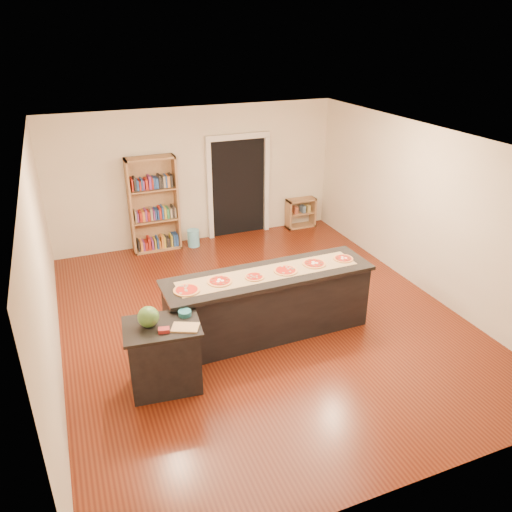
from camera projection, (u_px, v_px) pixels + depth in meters
name	position (u px, v px, depth m)	size (l,w,h in m)	color
room	(261.00, 237.00, 7.36)	(6.00, 7.00, 2.80)	beige
doorway	(238.00, 181.00, 10.66)	(1.40, 0.09, 2.21)	black
kitchen_island	(269.00, 304.00, 7.35)	(3.08, 0.83, 1.01)	black
side_counter	(164.00, 356.00, 6.26)	(0.93, 0.68, 0.92)	black
bookshelf	(154.00, 205.00, 9.97)	(0.97, 0.34, 1.93)	#AD8054
low_shelf	(301.00, 213.00, 11.38)	(0.67, 0.29, 0.67)	#AD8054
waste_bin	(193.00, 238.00, 10.44)	(0.25, 0.25, 0.36)	#6BC8EE
kraft_paper	(269.00, 273.00, 7.14)	(2.67, 0.48, 0.00)	olive
watermelon	(148.00, 317.00, 6.00)	(0.26, 0.26, 0.26)	#144214
cutting_board	(185.00, 327.00, 6.01)	(0.32, 0.21, 0.02)	tan
package_red	(164.00, 330.00, 5.93)	(0.13, 0.09, 0.05)	maroon
package_teal	(185.00, 313.00, 6.27)	(0.17, 0.17, 0.06)	#195966
pizza_a	(187.00, 290.00, 6.66)	(0.36, 0.36, 0.02)	#BB7F48
pizza_b	(220.00, 281.00, 6.89)	(0.34, 0.34, 0.02)	#BB7F48
pizza_c	(254.00, 277.00, 7.00)	(0.29, 0.29, 0.02)	#BB7F48
pizza_d	(286.00, 270.00, 7.18)	(0.33, 0.33, 0.02)	#BB7F48
pizza_e	(314.00, 263.00, 7.39)	(0.35, 0.35, 0.02)	#BB7F48
pizza_f	(343.00, 259.00, 7.55)	(0.29, 0.29, 0.02)	#BB7F48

